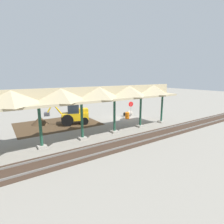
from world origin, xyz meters
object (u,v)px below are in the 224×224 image
(stop_sign, at_px, (131,106))
(traffic_barrel, at_px, (127,115))
(backhoe, at_px, (74,114))
(concrete_pipe, at_px, (128,114))

(stop_sign, distance_m, traffic_barrel, 1.81)
(backhoe, distance_m, traffic_barrel, 7.51)
(stop_sign, relative_size, concrete_pipe, 1.34)
(stop_sign, xyz_separation_m, concrete_pipe, (0.07, -0.60, -1.25))
(stop_sign, xyz_separation_m, traffic_barrel, (1.20, 0.70, -1.16))
(concrete_pipe, distance_m, traffic_barrel, 1.72)
(backhoe, relative_size, concrete_pipe, 3.12)
(stop_sign, bearing_deg, backhoe, -4.84)
(stop_sign, height_order, backhoe, backhoe)
(backhoe, bearing_deg, concrete_pipe, 179.20)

